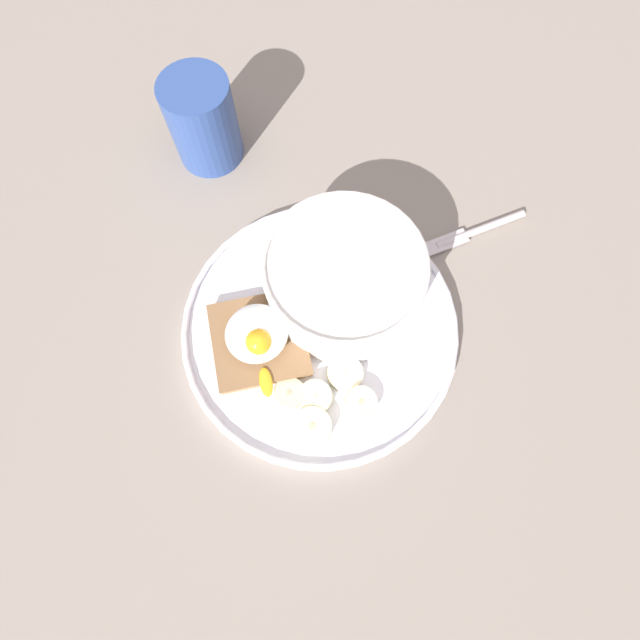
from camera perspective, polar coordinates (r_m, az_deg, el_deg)
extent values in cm
cube|color=gray|center=(50.69, 0.00, -1.51)|extent=(120.00, 120.00, 2.00)
cylinder|color=white|center=(49.26, 0.00, -0.97)|extent=(27.15, 27.15, 1.00)
torus|color=white|center=(48.51, 0.00, -0.67)|extent=(26.95, 26.95, 0.60)
cylinder|color=white|center=(47.27, 2.72, 4.73)|extent=(14.97, 14.97, 6.31)
torus|color=white|center=(44.42, 2.90, 6.40)|extent=(15.17, 15.17, 0.60)
cylinder|color=white|center=(47.53, 2.70, 4.59)|extent=(13.57, 13.57, 5.33)
ellipsoid|color=white|center=(45.30, 2.84, 5.86)|extent=(12.89, 12.89, 1.20)
ellipsoid|color=#C4AF94|center=(45.03, 2.93, 6.04)|extent=(1.63, 1.66, 0.61)
ellipsoid|color=#916E4D|center=(44.67, 3.39, 4.94)|extent=(1.43, 1.57, 0.57)
ellipsoid|color=beige|center=(45.75, 0.23, 8.22)|extent=(1.79, 2.10, 0.76)
ellipsoid|color=tan|center=(43.93, 4.46, 2.54)|extent=(1.27, 1.55, 0.57)
cube|color=olive|center=(47.49, -7.02, -2.15)|extent=(10.63, 10.63, 0.30)
cube|color=tan|center=(48.02, -6.95, -2.35)|extent=(10.42, 10.42, 1.32)
ellipsoid|color=white|center=(45.92, -7.26, -1.54)|extent=(5.81, 5.69, 3.11)
sphere|color=#EFA31C|center=(44.94, -7.25, -2.03)|extent=(2.51, 2.51, 2.51)
ellipsoid|color=#EFA31C|center=(46.03, -6.20, -7.06)|extent=(1.85, 3.01, 0.36)
cylinder|color=#F5E4B8|center=(46.39, 4.97, -9.25)|extent=(4.14, 4.07, 1.70)
cylinder|color=#BFB28F|center=(45.80, 5.04, -9.11)|extent=(0.73, 0.73, 0.21)
cylinder|color=#F1EBB2|center=(46.40, -0.50, -8.77)|extent=(3.77, 3.67, 1.49)
cylinder|color=#BCB78B|center=(45.92, -0.51, -8.66)|extent=(0.67, 0.66, 0.21)
cylinder|color=#F0EBBB|center=(45.95, -0.93, -12.14)|extent=(5.00, 4.99, 1.38)
cylinder|color=#BBB892|center=(45.35, -0.94, -12.05)|extent=(0.90, 0.90, 0.15)
cylinder|color=beige|center=(46.54, -3.53, -8.39)|extent=(4.20, 4.18, 1.49)
cylinder|color=#B1A988|center=(46.05, -3.57, -8.27)|extent=(0.75, 0.75, 0.21)
cylinder|color=#F8EFBF|center=(46.92, 2.62, -6.22)|extent=(4.38, 4.44, 1.42)
cylinder|color=#C1BA95|center=(46.48, 2.64, -6.09)|extent=(0.79, 0.79, 0.21)
cylinder|color=#304D92|center=(57.64, -13.24, 21.19)|extent=(7.19, 7.19, 9.70)
cylinder|color=#352119|center=(54.98, -14.14, 23.65)|extent=(6.11, 6.11, 0.40)
cylinder|color=silver|center=(56.60, 17.87, 9.82)|extent=(10.46, 1.47, 0.80)
cube|color=silver|center=(54.40, 13.19, 8.24)|extent=(7.09, 2.05, 0.30)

